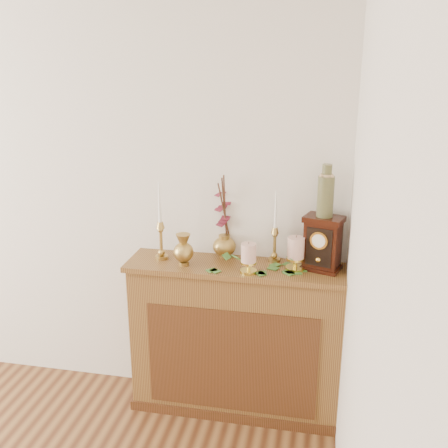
% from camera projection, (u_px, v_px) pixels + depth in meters
% --- Properties ---
extents(console_shelf, '(1.24, 0.34, 0.93)m').
position_uv_depth(console_shelf, '(236.00, 343.00, 3.06)').
color(console_shelf, brown).
rests_on(console_shelf, ground).
extents(candlestick_left, '(0.07, 0.07, 0.45)m').
position_uv_depth(candlestick_left, '(161.00, 234.00, 2.96)').
color(candlestick_left, '#B39947').
rests_on(candlestick_left, console_shelf).
extents(candlestick_center, '(0.07, 0.07, 0.41)m').
position_uv_depth(candlestick_center, '(275.00, 239.00, 2.93)').
color(candlestick_center, '#B39947').
rests_on(candlestick_center, console_shelf).
extents(bud_vase, '(0.11, 0.11, 0.18)m').
position_uv_depth(bud_vase, '(183.00, 250.00, 2.88)').
color(bud_vase, '#B39947').
rests_on(bud_vase, console_shelf).
extents(ginger_jar, '(0.20, 0.21, 0.49)m').
position_uv_depth(ginger_jar, '(224.00, 218.00, 3.00)').
color(ginger_jar, '#B39947').
rests_on(ginger_jar, console_shelf).
extents(pillar_candle_left, '(0.09, 0.09, 0.18)m').
position_uv_depth(pillar_candle_left, '(249.00, 257.00, 2.78)').
color(pillar_candle_left, '#DCC34D').
rests_on(pillar_candle_left, console_shelf).
extents(pillar_candle_right, '(0.10, 0.10, 0.20)m').
position_uv_depth(pillar_candle_right, '(296.00, 252.00, 2.81)').
color(pillar_candle_right, '#DCC34D').
rests_on(pillar_candle_right, console_shelf).
extents(ivy_garland, '(0.47, 0.23, 0.09)m').
position_uv_depth(ivy_garland, '(255.00, 267.00, 2.85)').
color(ivy_garland, '#3D712B').
rests_on(ivy_garland, console_shelf).
extents(mantel_clock, '(0.23, 0.19, 0.30)m').
position_uv_depth(mantel_clock, '(322.00, 244.00, 2.81)').
color(mantel_clock, black).
rests_on(mantel_clock, console_shelf).
extents(ceramic_vase, '(0.09, 0.09, 0.28)m').
position_uv_depth(ceramic_vase, '(326.00, 193.00, 2.72)').
color(ceramic_vase, '#193326').
rests_on(ceramic_vase, mantel_clock).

